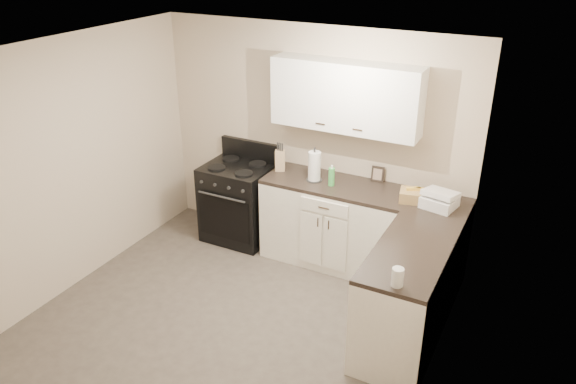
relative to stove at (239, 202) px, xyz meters
The scene contains 21 objects.
floor 1.73m from the stove, 62.02° to the right, with size 3.60×3.60×0.00m, color #473F38.
ceiling 2.64m from the stove, 62.02° to the right, with size 3.60×3.60×0.00m, color white.
wall_back 1.16m from the stove, 22.53° to the left, with size 3.60×3.60×0.00m, color beige.
wall_right 3.08m from the stove, 29.72° to the right, with size 3.60×3.60×0.00m, color beige.
wall_left 1.96m from the stove, 124.57° to the right, with size 3.60×3.60×0.00m, color beige.
wall_front 3.46m from the stove, 76.54° to the right, with size 3.60×3.60×0.00m, color beige.
base_cabinets_back 1.21m from the stove, ahead, with size 1.55×0.60×0.90m, color white.
base_cabinets_right 2.37m from the stove, 15.31° to the right, with size 0.60×1.90×0.90m, color white.
countertop_back 1.29m from the stove, ahead, with size 1.55×0.60×0.04m, color black.
countertop_right 2.41m from the stove, 15.31° to the right, with size 0.60×1.90×0.04m, color black.
upper_cabinets 1.84m from the stove, ahead, with size 1.55×0.30×0.70m, color white.
stove is the anchor object (origin of this frame).
knife_block 0.79m from the stove, ahead, with size 0.10×0.09×0.23m, color tan.
paper_towel 1.16m from the stove, ahead, with size 0.13×0.13×0.32m, color white.
soap_bottle 1.31m from the stove, ahead, with size 0.06×0.06×0.19m, color green.
picture_frame 1.69m from the stove, 10.01° to the left, with size 0.13×0.02×0.17m, color black.
wicker_basket 2.13m from the stove, ahead, with size 0.33×0.22×0.11m, color #AA8350.
countertop_grill 2.35m from the stove, ahead, with size 0.30×0.28×0.11m, color white.
glass_jar 2.81m from the stove, 32.38° to the right, with size 0.09×0.09×0.15m, color silver.
oven_mitt_near 2.32m from the stove, 32.11° to the right, with size 0.02×0.13×0.23m, color black.
oven_mitt_far 2.15m from the stove, 23.92° to the right, with size 0.02×0.14×0.25m, color black.
Camera 1 is at (2.42, -3.49, 3.38)m, focal length 35.00 mm.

